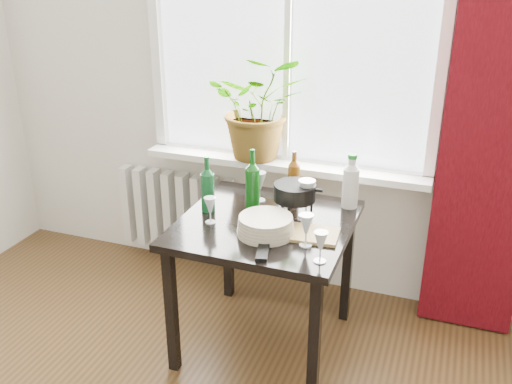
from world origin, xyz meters
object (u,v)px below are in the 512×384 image
(radiator, at_px, (177,212))
(potted_plant, at_px, (260,107))
(cleaning_bottle, at_px, (351,180))
(wineglass_front_right, at_px, (306,230))
(fondue_pot, at_px, (294,199))
(bottle_amber, at_px, (294,174))
(wine_bottle_right, at_px, (252,179))
(table, at_px, (266,237))
(wineglass_far_right, at_px, (320,247))
(wine_bottle_left, at_px, (208,184))
(tv_remote, at_px, (263,251))
(wineglass_front_left, at_px, (210,210))
(wineglass_back_center, at_px, (306,198))
(plate_stack, at_px, (266,226))
(cutting_board, at_px, (307,234))
(wineglass_back_left, at_px, (259,186))

(radiator, relative_size, potted_plant, 1.29)
(radiator, xyz_separation_m, cleaning_bottle, (1.21, -0.31, 0.51))
(wineglass_front_right, distance_m, fondue_pot, 0.34)
(wineglass_front_right, bearing_deg, bottle_amber, 112.31)
(wine_bottle_right, height_order, fondue_pot, wine_bottle_right)
(bottle_amber, xyz_separation_m, wineglass_front_right, (0.22, -0.53, -0.05))
(bottle_amber, height_order, fondue_pot, bottle_amber)
(radiator, bearing_deg, table, -36.54)
(wine_bottle_right, bearing_deg, fondue_pot, -1.35)
(wineglass_far_right, relative_size, fondue_pot, 0.61)
(radiator, distance_m, wine_bottle_left, 0.96)
(bottle_amber, bearing_deg, wine_bottle_right, -127.32)
(table, relative_size, tv_remote, 4.85)
(wineglass_front_left, bearing_deg, wineglass_back_center, 28.83)
(radiator, bearing_deg, fondue_pot, -27.56)
(potted_plant, xyz_separation_m, fondue_pot, (0.36, -0.49, -0.33))
(bottle_amber, xyz_separation_m, plate_stack, (0.01, -0.48, -0.09))
(cutting_board, bearing_deg, plate_stack, -163.28)
(radiator, relative_size, wineglass_front_right, 4.95)
(cleaning_bottle, relative_size, fondue_pot, 1.22)
(radiator, relative_size, plate_stack, 2.87)
(radiator, distance_m, wineglass_front_right, 1.44)
(table, bearing_deg, wineglass_back_left, 116.93)
(wine_bottle_right, distance_m, wineglass_back_center, 0.30)
(radiator, bearing_deg, cleaning_bottle, -14.47)
(fondue_pot, bearing_deg, cleaning_bottle, 25.35)
(potted_plant, bearing_deg, bottle_amber, -42.75)
(wineglass_back_left, xyz_separation_m, fondue_pot, (0.23, -0.10, -0.00))
(plate_stack, bearing_deg, wineglass_far_right, -28.61)
(table, distance_m, bottle_amber, 0.42)
(cleaning_bottle, relative_size, wineglass_back_center, 1.46)
(bottle_amber, distance_m, cutting_board, 0.48)
(radiator, relative_size, wine_bottle_left, 2.66)
(potted_plant, xyz_separation_m, wineglass_front_right, (0.51, -0.80, -0.34))
(cleaning_bottle, xyz_separation_m, fondue_pot, (-0.25, -0.19, -0.07))
(table, height_order, wineglass_back_center, wineglass_back_center)
(tv_remote, bearing_deg, wineglass_front_left, 136.63)
(potted_plant, xyz_separation_m, wine_bottle_left, (-0.07, -0.60, -0.27))
(bottle_amber, bearing_deg, wineglass_far_right, -64.14)
(radiator, relative_size, table, 0.94)
(wineglass_far_right, height_order, wineglass_back_left, wineglass_back_left)
(wine_bottle_right, height_order, cleaning_bottle, wine_bottle_right)
(cleaning_bottle, bearing_deg, wine_bottle_left, -156.17)
(wine_bottle_left, relative_size, bottle_amber, 1.12)
(cutting_board, bearing_deg, wineglass_back_center, 107.54)
(wine_bottle_left, height_order, wineglass_back_center, wine_bottle_left)
(table, bearing_deg, wine_bottle_right, 132.02)
(table, xyz_separation_m, wineglass_front_right, (0.26, -0.18, 0.17))
(table, bearing_deg, potted_plant, 112.19)
(potted_plant, bearing_deg, radiator, 178.90)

